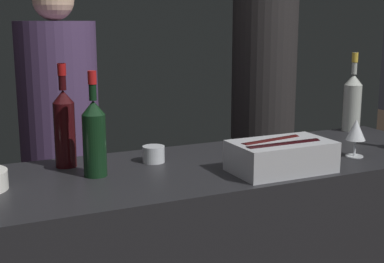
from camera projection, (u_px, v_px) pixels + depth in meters
wall_back_chalkboard at (56, 36)px, 3.99m from camera, size 6.40×0.06×2.80m
ice_bin_with_bottles at (280, 155)px, 1.83m from camera, size 0.34×0.20×0.11m
wine_glass at (356, 131)px, 2.02m from camera, size 0.07×0.07×0.15m
candle_votive at (154, 154)px, 1.95m from camera, size 0.08×0.08×0.06m
red_wine_bottle_tall at (64, 126)px, 1.87m from camera, size 0.07×0.07×0.37m
red_wine_bottle_burgundy at (94, 135)px, 1.76m from camera, size 0.08×0.08×0.35m
rose_wine_bottle at (352, 101)px, 2.49m from camera, size 0.08×0.08×0.37m
person_in_hoodie at (263, 106)px, 2.97m from camera, size 0.35×0.35×1.86m
person_blond_tee at (60, 129)px, 2.84m from camera, size 0.42×0.42×1.72m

